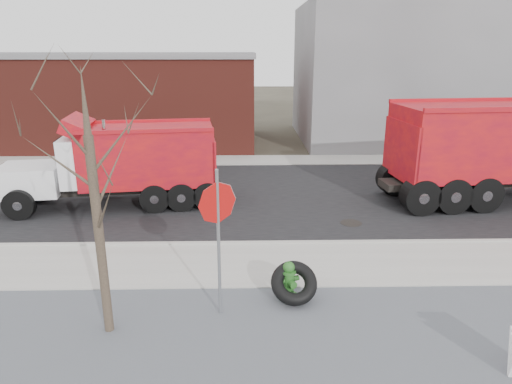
{
  "coord_description": "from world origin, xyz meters",
  "views": [
    {
      "loc": [
        -0.4,
        -10.63,
        5.46
      ],
      "look_at": [
        -0.13,
        2.26,
        1.4
      ],
      "focal_mm": 32.0,
      "sensor_mm": 36.0,
      "label": 1
    }
  ],
  "objects_px": {
    "fire_hydrant": "(289,282)",
    "dump_truck_red_a": "(511,146)",
    "truck_tire": "(294,283)",
    "dump_truck_red_b": "(122,161)",
    "stop_sign": "(218,220)"
  },
  "relations": [
    {
      "from": "fire_hydrant",
      "to": "dump_truck_red_a",
      "type": "xyz_separation_m",
      "value": [
        8.74,
        6.96,
        1.63
      ]
    },
    {
      "from": "truck_tire",
      "to": "dump_truck_red_b",
      "type": "bearing_deg",
      "value": 129.05
    },
    {
      "from": "dump_truck_red_b",
      "to": "stop_sign",
      "type": "bearing_deg",
      "value": 110.37
    },
    {
      "from": "fire_hydrant",
      "to": "truck_tire",
      "type": "height_order",
      "value": "fire_hydrant"
    },
    {
      "from": "fire_hydrant",
      "to": "truck_tire",
      "type": "bearing_deg",
      "value": -74.73
    },
    {
      "from": "stop_sign",
      "to": "dump_truck_red_b",
      "type": "xyz_separation_m",
      "value": [
        -3.84,
        7.21,
        -0.5
      ]
    },
    {
      "from": "truck_tire",
      "to": "dump_truck_red_a",
      "type": "height_order",
      "value": "dump_truck_red_a"
    },
    {
      "from": "truck_tire",
      "to": "fire_hydrant",
      "type": "bearing_deg",
      "value": 128.83
    },
    {
      "from": "dump_truck_red_a",
      "to": "truck_tire",
      "type": "bearing_deg",
      "value": -146.39
    },
    {
      "from": "truck_tire",
      "to": "stop_sign",
      "type": "height_order",
      "value": "stop_sign"
    },
    {
      "from": "fire_hydrant",
      "to": "dump_truck_red_a",
      "type": "relative_size",
      "value": 0.09
    },
    {
      "from": "stop_sign",
      "to": "dump_truck_red_b",
      "type": "bearing_deg",
      "value": 104.87
    },
    {
      "from": "stop_sign",
      "to": "dump_truck_red_a",
      "type": "relative_size",
      "value": 0.31
    },
    {
      "from": "fire_hydrant",
      "to": "dump_truck_red_b",
      "type": "xyz_separation_m",
      "value": [
        -5.36,
        6.61,
        1.23
      ]
    },
    {
      "from": "dump_truck_red_a",
      "to": "dump_truck_red_b",
      "type": "xyz_separation_m",
      "value": [
        -14.1,
        -0.35,
        -0.4
      ]
    }
  ]
}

